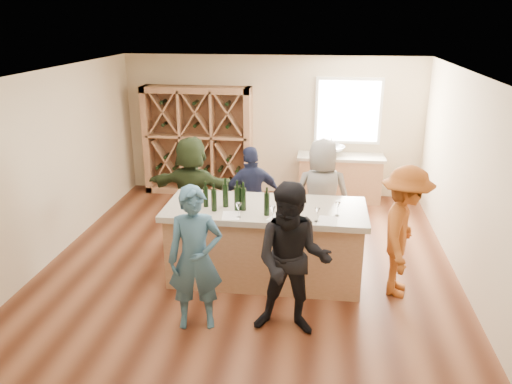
# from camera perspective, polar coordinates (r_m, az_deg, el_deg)

# --- Properties ---
(floor) EXTENTS (6.00, 7.00, 0.10)m
(floor) POSITION_cam_1_polar(r_m,az_deg,el_deg) (7.42, -0.98, -9.25)
(floor) COLOR brown
(floor) RESTS_ON ground
(ceiling) EXTENTS (6.00, 7.00, 0.10)m
(ceiling) POSITION_cam_1_polar(r_m,az_deg,el_deg) (6.54, -1.13, 13.62)
(ceiling) COLOR white
(ceiling) RESTS_ON ground
(wall_back) EXTENTS (6.00, 0.10, 2.80)m
(wall_back) POSITION_cam_1_polar(r_m,az_deg,el_deg) (10.25, 1.89, 7.59)
(wall_back) COLOR beige
(wall_back) RESTS_ON ground
(wall_front) EXTENTS (6.00, 0.10, 2.80)m
(wall_front) POSITION_cam_1_polar(r_m,az_deg,el_deg) (3.71, -9.44, -15.74)
(wall_front) COLOR beige
(wall_front) RESTS_ON ground
(wall_left) EXTENTS (0.10, 7.00, 2.80)m
(wall_left) POSITION_cam_1_polar(r_m,az_deg,el_deg) (7.88, -23.59, 2.23)
(wall_left) COLOR beige
(wall_left) RESTS_ON ground
(wall_right) EXTENTS (0.10, 7.00, 2.80)m
(wall_right) POSITION_cam_1_polar(r_m,az_deg,el_deg) (7.09, 24.15, 0.33)
(wall_right) COLOR beige
(wall_right) RESTS_ON ground
(window_frame) EXTENTS (1.30, 0.06, 1.30)m
(window_frame) POSITION_cam_1_polar(r_m,az_deg,el_deg) (10.07, 10.50, 9.09)
(window_frame) COLOR white
(window_frame) RESTS_ON wall_back
(window_pane) EXTENTS (1.18, 0.01, 1.18)m
(window_pane) POSITION_cam_1_polar(r_m,az_deg,el_deg) (10.04, 10.51, 9.05)
(window_pane) COLOR white
(window_pane) RESTS_ON wall_back
(wine_rack) EXTENTS (2.20, 0.45, 2.20)m
(wine_rack) POSITION_cam_1_polar(r_m,az_deg,el_deg) (10.30, -6.66, 5.81)
(wine_rack) COLOR #A5744F
(wine_rack) RESTS_ON floor
(back_counter_base) EXTENTS (1.60, 0.58, 0.86)m
(back_counter_base) POSITION_cam_1_polar(r_m,az_deg,el_deg) (10.13, 9.54, 1.48)
(back_counter_base) COLOR #A5744F
(back_counter_base) RESTS_ON floor
(back_counter_top) EXTENTS (1.70, 0.62, 0.06)m
(back_counter_top) POSITION_cam_1_polar(r_m,az_deg,el_deg) (10.00, 9.69, 3.99)
(back_counter_top) COLOR #ADA38E
(back_counter_top) RESTS_ON back_counter_base
(sink) EXTENTS (0.54, 0.54, 0.19)m
(sink) POSITION_cam_1_polar(r_m,az_deg,el_deg) (9.96, 8.58, 4.73)
(sink) COLOR silver
(sink) RESTS_ON back_counter_top
(faucet) EXTENTS (0.02, 0.02, 0.30)m
(faucet) POSITION_cam_1_polar(r_m,az_deg,el_deg) (10.12, 8.58, 5.30)
(faucet) COLOR silver
(faucet) RESTS_ON back_counter_top
(tasting_counter_base) EXTENTS (2.60, 1.00, 1.00)m
(tasting_counter_base) POSITION_cam_1_polar(r_m,az_deg,el_deg) (6.99, 1.05, -6.11)
(tasting_counter_base) COLOR #A5744F
(tasting_counter_base) RESTS_ON floor
(tasting_counter_top) EXTENTS (2.72, 1.12, 0.08)m
(tasting_counter_top) POSITION_cam_1_polar(r_m,az_deg,el_deg) (6.77, 1.08, -1.99)
(tasting_counter_top) COLOR #ADA38E
(tasting_counter_top) RESTS_ON tasting_counter_base
(wine_bottle_a) EXTENTS (0.09, 0.09, 0.28)m
(wine_bottle_a) POSITION_cam_1_polar(r_m,az_deg,el_deg) (6.74, -5.77, -0.56)
(wine_bottle_a) COLOR black
(wine_bottle_a) RESTS_ON tasting_counter_top
(wine_bottle_b) EXTENTS (0.09, 0.09, 0.30)m
(wine_bottle_b) POSITION_cam_1_polar(r_m,az_deg,el_deg) (6.58, -4.82, -0.94)
(wine_bottle_b) COLOR black
(wine_bottle_b) RESTS_ON tasting_counter_top
(wine_bottle_c) EXTENTS (0.09, 0.09, 0.32)m
(wine_bottle_c) POSITION_cam_1_polar(r_m,az_deg,el_deg) (6.71, -3.51, -0.38)
(wine_bottle_c) COLOR black
(wine_bottle_c) RESTS_ON tasting_counter_top
(wine_bottle_d) EXTENTS (0.11, 0.11, 0.33)m
(wine_bottle_d) POSITION_cam_1_polar(r_m,az_deg,el_deg) (6.58, -2.15, -0.74)
(wine_bottle_d) COLOR black
(wine_bottle_d) RESTS_ON tasting_counter_top
(wine_bottle_e) EXTENTS (0.09, 0.09, 0.31)m
(wine_bottle_e) POSITION_cam_1_polar(r_m,az_deg,el_deg) (6.58, -1.47, -0.81)
(wine_bottle_e) COLOR black
(wine_bottle_e) RESTS_ON tasting_counter_top
(wine_glass_a) EXTENTS (0.08, 0.08, 0.20)m
(wine_glass_a) POSITION_cam_1_polar(r_m,az_deg,el_deg) (6.37, -2.02, -2.07)
(wine_glass_a) COLOR white
(wine_glass_a) RESTS_ON tasting_counter_top
(wine_glass_b) EXTENTS (0.09, 0.09, 0.20)m
(wine_glass_b) POSITION_cam_1_polar(r_m,az_deg,el_deg) (6.26, 1.92, -2.45)
(wine_glass_b) COLOR white
(wine_glass_b) RESTS_ON tasting_counter_top
(wine_glass_c) EXTENTS (0.07, 0.07, 0.17)m
(wine_glass_c) POSITION_cam_1_polar(r_m,az_deg,el_deg) (6.29, 7.00, -2.64)
(wine_glass_c) COLOR white
(wine_glass_c) RESTS_ON tasting_counter_top
(wine_glass_d) EXTENTS (0.08, 0.08, 0.18)m
(wine_glass_d) POSITION_cam_1_polar(r_m,az_deg,el_deg) (6.53, 4.82, -1.67)
(wine_glass_d) COLOR white
(wine_glass_d) RESTS_ON tasting_counter_top
(wine_glass_e) EXTENTS (0.09, 0.09, 0.18)m
(wine_glass_e) POSITION_cam_1_polar(r_m,az_deg,el_deg) (6.51, 9.30, -1.94)
(wine_glass_e) COLOR white
(wine_glass_e) RESTS_ON tasting_counter_top
(tasting_menu_a) EXTENTS (0.26, 0.33, 0.00)m
(tasting_menu_a) POSITION_cam_1_polar(r_m,az_deg,el_deg) (6.46, -2.87, -2.69)
(tasting_menu_a) COLOR white
(tasting_menu_a) RESTS_ON tasting_counter_top
(tasting_menu_b) EXTENTS (0.32, 0.36, 0.00)m
(tasting_menu_b) POSITION_cam_1_polar(r_m,az_deg,el_deg) (6.40, 2.66, -2.93)
(tasting_menu_b) COLOR white
(tasting_menu_b) RESTS_ON tasting_counter_top
(tasting_menu_c) EXTENTS (0.27, 0.35, 0.00)m
(tasting_menu_c) POSITION_cam_1_polar(r_m,az_deg,el_deg) (6.36, 8.14, -3.27)
(tasting_menu_c) COLOR white
(tasting_menu_c) RESTS_ON tasting_counter_top
(person_near_left) EXTENTS (0.72, 0.59, 1.75)m
(person_near_left) POSITION_cam_1_polar(r_m,az_deg,el_deg) (5.84, -6.94, -7.59)
(person_near_left) COLOR #335972
(person_near_left) RESTS_ON floor
(person_near_right) EXTENTS (0.91, 0.53, 1.83)m
(person_near_right) POSITION_cam_1_polar(r_m,az_deg,el_deg) (5.68, 4.19, -7.85)
(person_near_right) COLOR black
(person_near_right) RESTS_ON floor
(person_server) EXTENTS (0.77, 1.23, 1.77)m
(person_server) POSITION_cam_1_polar(r_m,az_deg,el_deg) (6.74, 16.52, -4.41)
(person_server) COLOR #994C19
(person_server) RESTS_ON floor
(person_far_mid) EXTENTS (1.08, 0.83, 1.65)m
(person_far_mid) POSITION_cam_1_polar(r_m,az_deg,el_deg) (7.80, -0.48, -0.69)
(person_far_mid) COLOR #191E38
(person_far_mid) RESTS_ON floor
(person_far_right) EXTENTS (0.92, 0.64, 1.80)m
(person_far_right) POSITION_cam_1_polar(r_m,az_deg,el_deg) (7.70, 7.51, -0.55)
(person_far_right) COLOR slate
(person_far_right) RESTS_ON floor
(person_far_left) EXTENTS (1.70, 0.81, 1.77)m
(person_far_left) POSITION_cam_1_polar(r_m,az_deg,el_deg) (8.03, -7.25, 0.20)
(person_far_left) COLOR #263319
(person_far_left) RESTS_ON floor
(wine_bottle_f) EXTENTS (0.07, 0.07, 0.30)m
(wine_bottle_f) POSITION_cam_1_polar(r_m,az_deg,el_deg) (6.42, 1.24, -1.41)
(wine_bottle_f) COLOR black
(wine_bottle_f) RESTS_ON tasting_counter_top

